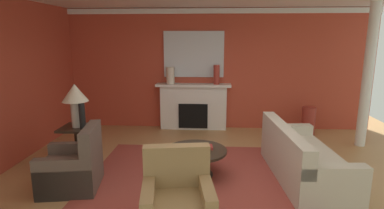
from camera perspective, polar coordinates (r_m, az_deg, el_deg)
ground_plane at (r=5.09m, az=3.74°, el=-13.68°), size 9.07×9.07×0.00m
wall_fireplace at (r=7.70m, az=3.86°, el=6.40°), size 7.58×0.12×2.90m
crown_moulding at (r=7.60m, az=4.01°, el=16.65°), size 7.58×0.08×0.12m
area_rug at (r=5.26m, az=0.70°, el=-12.73°), size 3.41×2.76×0.01m
fireplace at (r=7.65m, az=0.26°, el=-0.56°), size 1.80×0.35×1.12m
mantel_mirror at (r=7.59m, az=0.32°, el=9.14°), size 1.44×0.04×1.09m
sofa at (r=5.34m, az=19.40°, el=-9.65°), size 1.05×2.16×0.85m
armchair_near_window at (r=5.06m, az=-20.76°, el=-10.88°), size 0.91×0.91×0.95m
armchair_facing_fireplace at (r=3.80m, az=-2.60°, el=-18.06°), size 0.91×0.91×0.95m
coffee_table at (r=5.13m, az=0.71°, el=-9.38°), size 1.00×1.00×0.45m
side_table at (r=5.87m, az=-19.92°, el=-6.64°), size 0.56×0.56×0.70m
table_lamp at (r=5.67m, az=-20.52°, el=1.29°), size 0.44×0.44×0.75m
vase_tall_corner at (r=7.73m, az=20.43°, el=-2.79°), size 0.31×0.31×0.65m
vase_mantel_left at (r=7.52m, az=-3.96°, el=5.29°), size 0.20×0.20×0.40m
vase_mantel_right at (r=7.45m, az=4.49°, el=5.43°), size 0.14×0.14×0.45m
vase_on_side_table at (r=5.56m, az=-19.37°, el=-2.02°), size 0.10×0.10×0.44m
book_red_cover at (r=5.13m, az=2.72°, el=-7.75°), size 0.20×0.21×0.04m
column_white at (r=7.20m, az=29.36°, el=4.47°), size 0.20×0.20×2.90m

